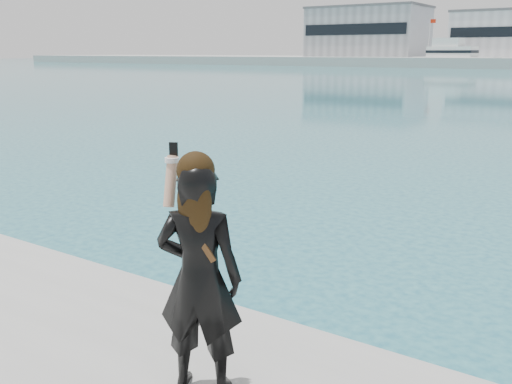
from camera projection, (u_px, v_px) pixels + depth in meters
warehouse_grey_left at (368, 32)px, 135.22m from camera, size 26.52×16.36×11.50m
flagpole_left at (430, 35)px, 120.58m from camera, size 1.28×0.16×8.00m
motor_yacht at (454, 57)px, 111.97m from camera, size 16.70×6.78×7.57m
woman at (199, 272)px, 3.94m from camera, size 0.71×0.60×1.76m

